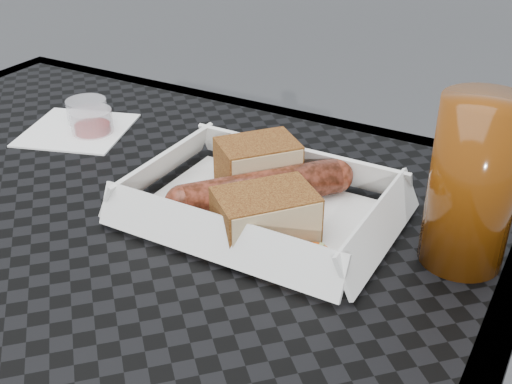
% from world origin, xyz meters
% --- Properties ---
extents(patio_table, '(0.80, 0.80, 0.74)m').
position_xyz_m(patio_table, '(0.00, 0.00, 0.67)').
color(patio_table, black).
rests_on(patio_table, ground).
extents(food_tray, '(0.22, 0.15, 0.00)m').
position_xyz_m(food_tray, '(0.16, 0.15, 0.75)').
color(food_tray, white).
rests_on(food_tray, patio_table).
extents(bratwurst, '(0.14, 0.16, 0.04)m').
position_xyz_m(bratwurst, '(0.15, 0.16, 0.77)').
color(bratwurst, maroon).
rests_on(bratwurst, food_tray).
extents(bread_near, '(0.09, 0.09, 0.05)m').
position_xyz_m(bread_near, '(0.13, 0.19, 0.77)').
color(bread_near, brown).
rests_on(bread_near, food_tray).
extents(bread_far, '(0.10, 0.10, 0.04)m').
position_xyz_m(bread_far, '(0.18, 0.11, 0.77)').
color(bread_far, brown).
rests_on(bread_far, food_tray).
extents(veg_garnish, '(0.03, 0.03, 0.00)m').
position_xyz_m(veg_garnish, '(0.22, 0.09, 0.75)').
color(veg_garnish, '#E7530A').
rests_on(veg_garnish, food_tray).
extents(napkin, '(0.15, 0.15, 0.00)m').
position_xyz_m(napkin, '(-0.14, 0.21, 0.75)').
color(napkin, white).
rests_on(napkin, patio_table).
extents(condiment_cup_sauce, '(0.05, 0.05, 0.03)m').
position_xyz_m(condiment_cup_sauce, '(-0.12, 0.21, 0.76)').
color(condiment_cup_sauce, maroon).
rests_on(condiment_cup_sauce, patio_table).
extents(condiment_cup_empty, '(0.05, 0.05, 0.03)m').
position_xyz_m(condiment_cup_empty, '(-0.14, 0.23, 0.76)').
color(condiment_cup_empty, silver).
rests_on(condiment_cup_empty, patio_table).
extents(drink_glass, '(0.07, 0.07, 0.15)m').
position_xyz_m(drink_glass, '(0.34, 0.17, 0.82)').
color(drink_glass, '#572807').
rests_on(drink_glass, patio_table).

